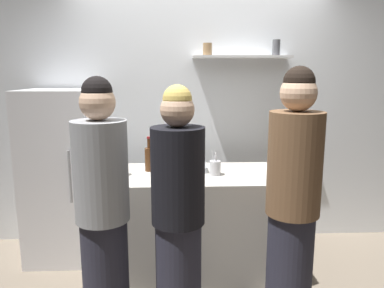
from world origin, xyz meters
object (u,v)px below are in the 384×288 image
object	(u,v)px
baking_pan	(187,167)
person_blonde	(178,216)
water_bottle_plastic	(119,165)
wine_bottle_dark_glass	(112,158)
person_grey_hoodie	(103,213)
person_brown_jacket	(292,206)
wine_bottle_amber_glass	(149,158)
utensil_holder	(215,168)
refrigerator	(62,175)

from	to	relation	value
baking_pan	person_blonde	bearing A→B (deg)	-95.32
water_bottle_plastic	wine_bottle_dark_glass	bearing A→B (deg)	123.50
wine_bottle_dark_glass	person_grey_hoodie	bearing A→B (deg)	-84.69
baking_pan	person_brown_jacket	size ratio (longest dim) A/B	0.19
wine_bottle_dark_glass	wine_bottle_amber_glass	size ratio (longest dim) A/B	1.06
person_brown_jacket	person_blonde	distance (m)	0.73
wine_bottle_amber_glass	person_brown_jacket	distance (m)	1.30
utensil_holder	wine_bottle_dark_glass	distance (m)	0.87
baking_pan	utensil_holder	world-z (taller)	utensil_holder
water_bottle_plastic	person_brown_jacket	bearing A→B (deg)	-30.87
wine_bottle_amber_glass	refrigerator	bearing A→B (deg)	161.97
wine_bottle_amber_glass	person_blonde	size ratio (longest dim) A/B	0.18
refrigerator	person_blonde	bearing A→B (deg)	-46.14
refrigerator	baking_pan	world-z (taller)	refrigerator
refrigerator	water_bottle_plastic	world-z (taller)	refrigerator
utensil_holder	person_brown_jacket	distance (m)	0.82
baking_pan	water_bottle_plastic	size ratio (longest dim) A/B	1.70
wine_bottle_dark_glass	person_grey_hoodie	world-z (taller)	person_grey_hoodie
person_brown_jacket	utensil_holder	bearing A→B (deg)	-84.23
wine_bottle_amber_glass	person_brown_jacket	bearing A→B (deg)	-41.40
baking_pan	person_blonde	xyz separation A→B (m)	(-0.08, -0.85, -0.10)
utensil_holder	water_bottle_plastic	size ratio (longest dim) A/B	1.06
wine_bottle_amber_glass	person_grey_hoodie	bearing A→B (deg)	-105.99
baking_pan	wine_bottle_dark_glass	distance (m)	0.64
person_grey_hoodie	person_blonde	size ratio (longest dim) A/B	1.03
utensil_holder	person_blonde	size ratio (longest dim) A/B	0.13
wine_bottle_dark_glass	person_grey_hoodie	xyz separation A→B (m)	(0.08, -0.82, -0.17)
baking_pan	person_blonde	distance (m)	0.86
wine_bottle_dark_glass	person_blonde	distance (m)	1.01
utensil_holder	wine_bottle_amber_glass	size ratio (longest dim) A/B	0.71
refrigerator	wine_bottle_dark_glass	distance (m)	0.63
wine_bottle_amber_glass	person_grey_hoodie	xyz separation A→B (m)	(-0.24, -0.83, -0.16)
utensil_holder	person_blonde	distance (m)	0.77
baking_pan	water_bottle_plastic	distance (m)	0.58
baking_pan	wine_bottle_dark_glass	xyz separation A→B (m)	(-0.63, -0.02, 0.10)
refrigerator	person_grey_hoodie	world-z (taller)	person_grey_hoodie
utensil_holder	wine_bottle_dark_glass	size ratio (longest dim) A/B	0.67
person_brown_jacket	refrigerator	bearing A→B (deg)	-57.28
wine_bottle_dark_glass	wine_bottle_amber_glass	distance (m)	0.32
refrigerator	person_brown_jacket	size ratio (longest dim) A/B	0.89
person_grey_hoodie	person_blonde	distance (m)	0.48
person_brown_jacket	person_grey_hoodie	distance (m)	1.21
person_brown_jacket	person_grey_hoodie	size ratio (longest dim) A/B	1.04
utensil_holder	water_bottle_plastic	bearing A→B (deg)	178.71
wine_bottle_amber_glass	water_bottle_plastic	xyz separation A→B (m)	(-0.24, -0.13, -0.02)
wine_bottle_dark_glass	person_blonde	size ratio (longest dim) A/B	0.19
water_bottle_plastic	person_grey_hoodie	distance (m)	0.71
baking_pan	utensil_holder	bearing A→B (deg)	-34.85
person_brown_jacket	person_grey_hoodie	bearing A→B (deg)	-26.26
baking_pan	water_bottle_plastic	xyz separation A→B (m)	(-0.55, -0.14, 0.06)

